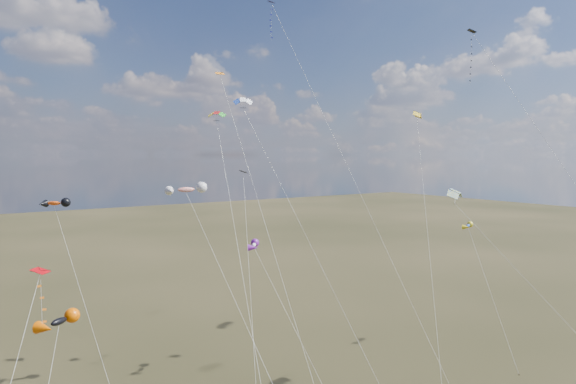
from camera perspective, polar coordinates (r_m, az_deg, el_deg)
diamond_black_high at (r=58.29m, az=21.11°, el=11.91°), size 8.02×30.71×36.12m
diamond_navy_tall at (r=68.60m, az=-0.53°, el=16.12°), size 3.35×28.82×42.91m
diamond_black_mid at (r=52.75m, az=-4.59°, el=-4.62°), size 4.88×10.81×21.01m
diamond_red_low at (r=38.61m, az=-26.04°, el=-11.63°), size 6.68×9.76×15.07m
diamond_orange_center at (r=52.58m, az=-4.82°, el=3.99°), size 1.93×17.41×31.66m
parafoil_yellow at (r=68.88m, az=14.20°, el=8.49°), size 13.50×15.91×28.80m
parafoil_blue_white at (r=55.52m, az=-4.90°, el=9.95°), size 7.79×16.14×29.08m
parafoil_striped at (r=52.01m, az=18.13°, el=0.04°), size 10.31×15.95×19.85m
parafoil_tricolor at (r=51.85m, az=-7.90°, el=8.38°), size 5.77×19.61×27.30m
novelty_black_orange at (r=40.15m, az=-24.11°, el=-13.03°), size 5.08×7.57×11.65m
novelty_orange_black at (r=54.80m, az=-24.54°, el=-1.21°), size 4.46×11.17×18.49m
novelty_white_purple at (r=53.63m, az=-3.77°, el=-5.95°), size 3.96×10.03×13.78m
novelty_redwhite_stripe at (r=51.32m, az=-11.22°, el=0.21°), size 4.77×15.91×19.92m
novelty_blue_yellow at (r=65.07m, az=19.41°, el=-3.63°), size 4.60×9.99×14.60m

